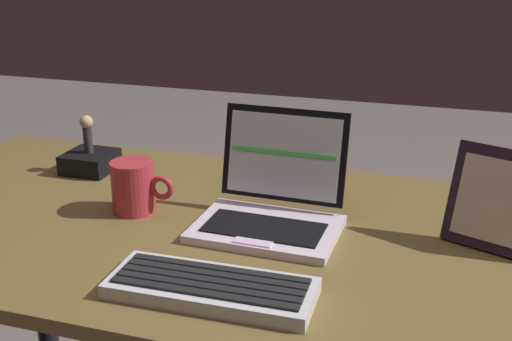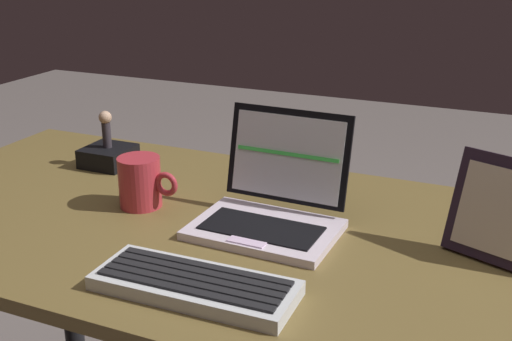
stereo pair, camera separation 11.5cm
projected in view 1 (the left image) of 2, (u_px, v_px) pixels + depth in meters
name	position (u px, v px, depth m)	size (l,w,h in m)	color
desk	(294.00, 283.00, 1.18)	(1.73, 0.73, 0.75)	brown
laptop_front	(272.00, 205.00, 1.17)	(0.26, 0.23, 0.20)	silver
external_keyboard	(211.00, 288.00, 0.95)	(0.31, 0.12, 0.03)	silver
photo_frame	(495.00, 200.00, 1.08)	(0.17, 0.11, 0.17)	black
figurine_stand	(90.00, 162.00, 1.46)	(0.11, 0.11, 0.04)	black
figurine	(87.00, 131.00, 1.43)	(0.03, 0.03, 0.09)	#332D34
coffee_mug	(134.00, 187.00, 1.23)	(0.13, 0.08, 0.10)	#B9313B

